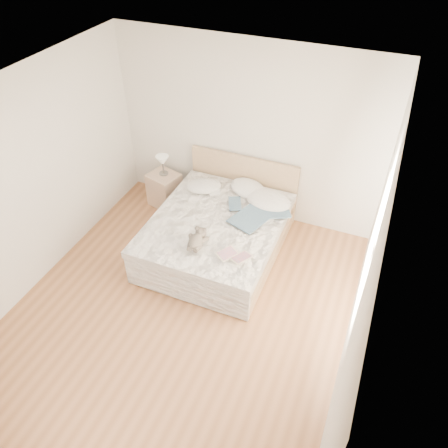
{
  "coord_description": "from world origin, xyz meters",
  "views": [
    {
      "loc": [
        1.85,
        -3.11,
        4.36
      ],
      "look_at": [
        0.14,
        1.05,
        0.62
      ],
      "focal_mm": 35.0,
      "sensor_mm": 36.0,
      "label": 1
    }
  ],
  "objects": [
    {
      "name": "window",
      "position": [
        1.99,
        0.3,
        1.45
      ],
      "size": [
        0.02,
        1.3,
        1.1
      ],
      "primitive_type": "cube",
      "color": "white",
      "rests_on": "wall_right"
    },
    {
      "name": "wall_left",
      "position": [
        -2.0,
        0.0,
        1.35
      ],
      "size": [
        0.02,
        4.5,
        2.7
      ],
      "primitive_type": "cube",
      "color": "silver",
      "rests_on": "ground"
    },
    {
      "name": "wall_right",
      "position": [
        2.0,
        0.0,
        1.35
      ],
      "size": [
        0.02,
        4.5,
        2.7
      ],
      "primitive_type": "cube",
      "color": "silver",
      "rests_on": "ground"
    },
    {
      "name": "pillow_middle",
      "position": [
        0.17,
        1.92,
        0.64
      ],
      "size": [
        0.73,
        0.64,
        0.18
      ],
      "primitive_type": "ellipsoid",
      "rotation": [
        0.0,
        0.0,
        -0.45
      ],
      "color": "white",
      "rests_on": "bed"
    },
    {
      "name": "childrens_book",
      "position": [
        0.5,
        0.52,
        0.63
      ],
      "size": [
        0.46,
        0.42,
        0.02
      ],
      "primitive_type": "cube",
      "rotation": [
        0.0,
        0.0,
        -0.54
      ],
      "color": "beige",
      "rests_on": "bed"
    },
    {
      "name": "pillow_right",
      "position": [
        0.53,
        1.76,
        0.64
      ],
      "size": [
        0.75,
        0.58,
        0.2
      ],
      "primitive_type": "ellipsoid",
      "rotation": [
        0.0,
        0.0,
        -0.18
      ],
      "color": "white",
      "rests_on": "bed"
    },
    {
      "name": "table_lamp",
      "position": [
        -1.24,
        1.91,
        0.79
      ],
      "size": [
        0.25,
        0.25,
        0.32
      ],
      "color": "#524C46",
      "rests_on": "nightstand"
    },
    {
      "name": "nightstand",
      "position": [
        -1.24,
        1.87,
        0.28
      ],
      "size": [
        0.54,
        0.5,
        0.56
      ],
      "primitive_type": "cube",
      "rotation": [
        0.0,
        0.0,
        -0.27
      ],
      "color": "tan",
      "rests_on": "floor"
    },
    {
      "name": "bed",
      "position": [
        0.0,
        1.19,
        0.31
      ],
      "size": [
        1.72,
        2.14,
        1.0
      ],
      "color": "tan",
      "rests_on": "floor"
    },
    {
      "name": "blouse",
      "position": [
        0.44,
        1.32,
        0.63
      ],
      "size": [
        0.84,
        0.87,
        0.03
      ],
      "primitive_type": null,
      "rotation": [
        0.0,
        0.0,
        -0.34
      ],
      "color": "#324C62",
      "rests_on": "bed"
    },
    {
      "name": "wall_back",
      "position": [
        0.0,
        2.25,
        1.35
      ],
      "size": [
        4.0,
        0.02,
        2.7
      ],
      "primitive_type": "cube",
      "color": "silver",
      "rests_on": "ground"
    },
    {
      "name": "ceiling",
      "position": [
        0.0,
        0.0,
        2.7
      ],
      "size": [
        4.0,
        4.5,
        0.0
      ],
      "primitive_type": "cube",
      "color": "white",
      "rests_on": "ground"
    },
    {
      "name": "wall_front",
      "position": [
        0.0,
        -2.25,
        1.35
      ],
      "size": [
        4.0,
        0.02,
        2.7
      ],
      "primitive_type": "cube",
      "color": "silver",
      "rests_on": "ground"
    },
    {
      "name": "teddy_bear",
      "position": [
        -0.02,
        0.5,
        0.65
      ],
      "size": [
        0.27,
        0.36,
        0.18
      ],
      "primitive_type": null,
      "rotation": [
        0.0,
        0.0,
        0.12
      ],
      "color": "#60554A",
      "rests_on": "bed"
    },
    {
      "name": "photo_book",
      "position": [
        -0.33,
        1.68,
        0.63
      ],
      "size": [
        0.37,
        0.31,
        0.02
      ],
      "primitive_type": "cube",
      "rotation": [
        0.0,
        0.0,
        0.34
      ],
      "color": "white",
      "rests_on": "bed"
    },
    {
      "name": "floor",
      "position": [
        0.0,
        0.0,
        0.0
      ],
      "size": [
        4.0,
        4.5,
        0.0
      ],
      "primitive_type": "cube",
      "color": "brown",
      "rests_on": "ground"
    },
    {
      "name": "pillow_left",
      "position": [
        -0.47,
        1.74,
        0.64
      ],
      "size": [
        0.63,
        0.55,
        0.16
      ],
      "primitive_type": "ellipsoid",
      "rotation": [
        0.0,
        0.0,
        0.41
      ],
      "color": "silver",
      "rests_on": "bed"
    }
  ]
}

